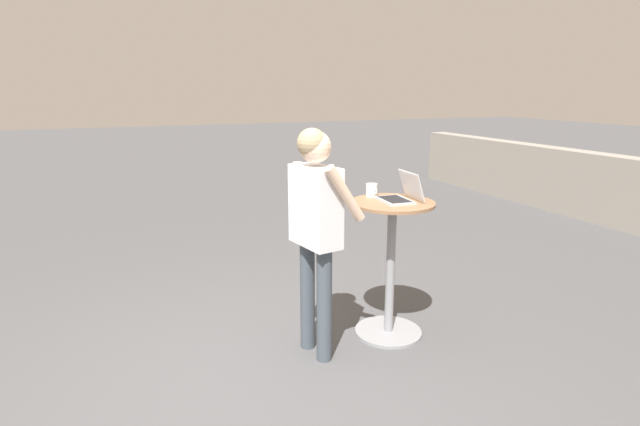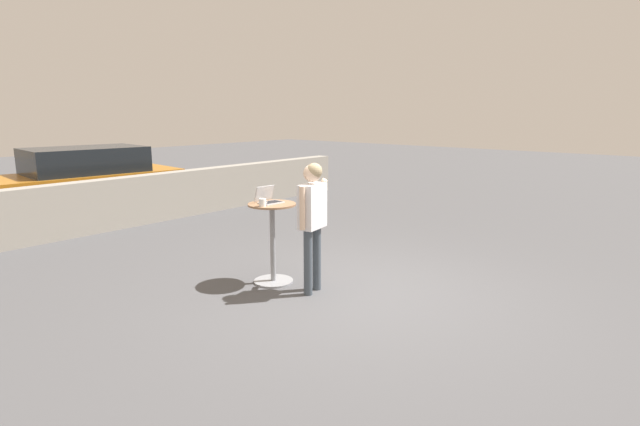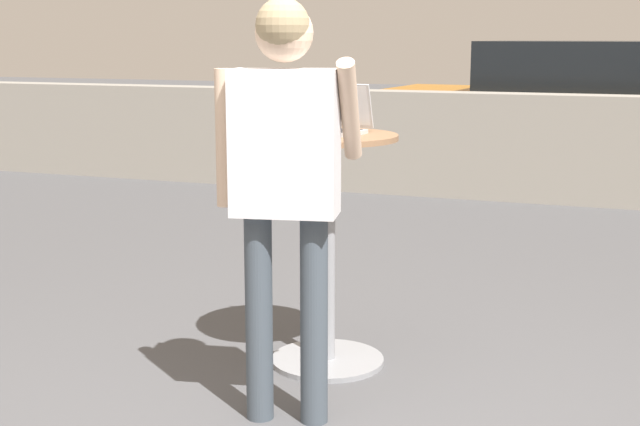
% 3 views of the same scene
% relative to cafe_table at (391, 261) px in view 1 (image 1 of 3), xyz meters
% --- Properties ---
extents(ground_plane, '(50.00, 50.00, 0.00)m').
position_rel_cafe_table_xyz_m(ground_plane, '(0.41, -1.18, -0.62)').
color(ground_plane, '#4C4C4F').
extents(cafe_table, '(0.64, 0.64, 1.09)m').
position_rel_cafe_table_xyz_m(cafe_table, '(0.00, 0.00, 0.00)').
color(cafe_table, gray).
rests_on(cafe_table, ground_plane).
extents(laptop, '(0.32, 0.30, 0.22)m').
position_rel_cafe_table_xyz_m(laptop, '(0.00, 0.06, 0.52)').
color(laptop, '#B7BABF').
rests_on(laptop, cafe_table).
extents(coffee_mug, '(0.13, 0.09, 0.10)m').
position_rel_cafe_table_xyz_m(coffee_mug, '(-0.23, -0.06, 0.53)').
color(coffee_mug, white).
rests_on(coffee_mug, cafe_table).
extents(standing_person, '(0.55, 0.42, 1.67)m').
position_rel_cafe_table_xyz_m(standing_person, '(0.06, -0.66, 0.44)').
color(standing_person, '#424C56').
rests_on(standing_person, ground_plane).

